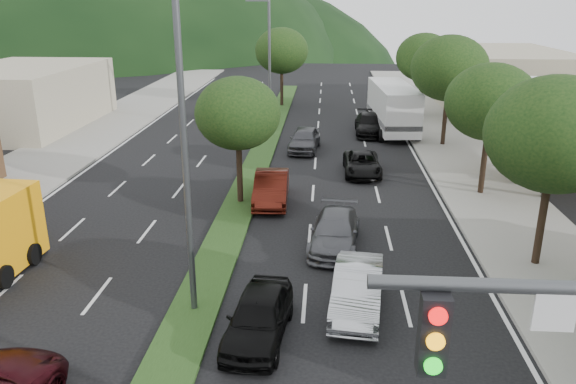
# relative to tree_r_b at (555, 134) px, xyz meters

# --- Properties ---
(sidewalk_right) EXTENTS (5.00, 90.00, 0.15)m
(sidewalk_right) POSITION_rel_tree_r_b_xyz_m (0.50, 13.00, -4.96)
(sidewalk_right) COLOR gray
(sidewalk_right) RESTS_ON ground
(sidewalk_left) EXTENTS (6.00, 90.00, 0.15)m
(sidewalk_left) POSITION_rel_tree_r_b_xyz_m (-25.00, 13.00, -4.96)
(sidewalk_left) COLOR gray
(sidewalk_left) RESTS_ON ground
(median) EXTENTS (1.60, 56.00, 0.12)m
(median) POSITION_rel_tree_r_b_xyz_m (-12.00, 16.00, -4.98)
(median) COLOR #1F3914
(median) RESTS_ON ground
(bldg_left_far) EXTENTS (9.00, 14.00, 4.60)m
(bldg_left_far) POSITION_rel_tree_r_b_xyz_m (-31.00, 22.00, -2.74)
(bldg_left_far) COLOR #C0B999
(bldg_left_far) RESTS_ON ground
(bldg_right_far) EXTENTS (10.00, 16.00, 5.20)m
(bldg_right_far) POSITION_rel_tree_r_b_xyz_m (7.50, 32.00, -2.44)
(bldg_right_far) COLOR #C0B999
(bldg_right_far) RESTS_ON ground
(tree_r_b) EXTENTS (4.80, 4.80, 6.94)m
(tree_r_b) POSITION_rel_tree_r_b_xyz_m (0.00, 0.00, 0.00)
(tree_r_b) COLOR black
(tree_r_b) RESTS_ON sidewalk_right
(tree_r_c) EXTENTS (4.40, 4.40, 6.48)m
(tree_r_c) POSITION_rel_tree_r_b_xyz_m (0.00, 8.00, -0.29)
(tree_r_c) COLOR black
(tree_r_c) RESTS_ON sidewalk_right
(tree_r_d) EXTENTS (5.00, 5.00, 7.17)m
(tree_r_d) POSITION_rel_tree_r_b_xyz_m (0.00, 18.00, 0.14)
(tree_r_d) COLOR black
(tree_r_d) RESTS_ON sidewalk_right
(tree_r_e) EXTENTS (4.60, 4.60, 6.71)m
(tree_r_e) POSITION_rel_tree_r_b_xyz_m (0.00, 28.00, -0.14)
(tree_r_e) COLOR black
(tree_r_e) RESTS_ON sidewalk_right
(tree_med_near) EXTENTS (4.00, 4.00, 6.02)m
(tree_med_near) POSITION_rel_tree_r_b_xyz_m (-12.00, 6.00, -0.61)
(tree_med_near) COLOR black
(tree_med_near) RESTS_ON median
(tree_med_far) EXTENTS (4.80, 4.80, 6.94)m
(tree_med_far) POSITION_rel_tree_r_b_xyz_m (-12.00, 32.00, -0.03)
(tree_med_far) COLOR black
(tree_med_far) RESTS_ON median
(streetlight_near) EXTENTS (2.60, 0.25, 10.00)m
(streetlight_near) POSITION_rel_tree_r_b_xyz_m (-11.79, -4.00, 0.55)
(streetlight_near) COLOR #47494C
(streetlight_near) RESTS_ON ground
(streetlight_mid) EXTENTS (2.60, 0.25, 10.00)m
(streetlight_mid) POSITION_rel_tree_r_b_xyz_m (-11.79, 21.00, 0.55)
(streetlight_mid) COLOR #47494C
(streetlight_mid) RESTS_ON ground
(sedan_silver) EXTENTS (1.97, 4.47, 1.43)m
(sedan_silver) POSITION_rel_tree_r_b_xyz_m (-6.80, -3.50, -4.32)
(sedan_silver) COLOR #ABAEB3
(sedan_silver) RESTS_ON ground
(car_queue_a) EXTENTS (2.03, 4.26, 1.41)m
(car_queue_a) POSITION_rel_tree_r_b_xyz_m (-9.77, -5.33, -4.33)
(car_queue_a) COLOR black
(car_queue_a) RESTS_ON ground
(car_queue_b) EXTENTS (2.30, 4.70, 1.32)m
(car_queue_b) POSITION_rel_tree_r_b_xyz_m (-7.48, 1.23, -4.38)
(car_queue_b) COLOR #4C4C51
(car_queue_b) RESTS_ON ground
(car_queue_c) EXTENTS (1.76, 4.61, 1.50)m
(car_queue_c) POSITION_rel_tree_r_b_xyz_m (-10.50, 6.23, -4.29)
(car_queue_c) COLOR #45130B
(car_queue_c) RESTS_ON ground
(car_queue_d) EXTENTS (2.09, 4.39, 1.21)m
(car_queue_d) POSITION_rel_tree_r_b_xyz_m (-5.81, 11.23, -4.43)
(car_queue_d) COLOR black
(car_queue_d) RESTS_ON ground
(car_queue_e) EXTENTS (2.21, 4.58, 1.51)m
(car_queue_e) POSITION_rel_tree_r_b_xyz_m (-9.27, 16.23, -4.28)
(car_queue_e) COLOR #444448
(car_queue_e) RESTS_ON ground
(car_queue_f) EXTENTS (2.14, 5.11, 1.48)m
(car_queue_f) POSITION_rel_tree_r_b_xyz_m (-4.70, 21.23, -4.30)
(car_queue_f) COLOR black
(car_queue_f) RESTS_ON ground
(motorhome) EXTENTS (3.37, 9.17, 3.46)m
(motorhome) POSITION_rel_tree_r_b_xyz_m (-3.00, 22.18, -3.19)
(motorhome) COLOR silver
(motorhome) RESTS_ON ground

